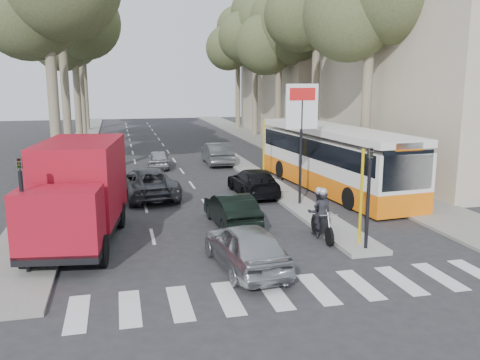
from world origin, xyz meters
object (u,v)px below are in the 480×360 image
object	(u,v)px
red_truck	(78,191)
motorcycle	(320,214)
city_bus	(332,157)
silver_hatchback	(246,246)
dark_hatchback	(231,210)

from	to	relation	value
red_truck	motorcycle	world-z (taller)	red_truck
city_bus	motorcycle	xyz separation A→B (m)	(-3.82, -7.66, -0.89)
silver_hatchback	city_bus	size ratio (longest dim) A/B	0.33
city_bus	motorcycle	bearing A→B (deg)	-121.58
motorcycle	silver_hatchback	bearing A→B (deg)	-141.12
silver_hatchback	motorcycle	world-z (taller)	motorcycle
red_truck	city_bus	bearing A→B (deg)	34.49
city_bus	dark_hatchback	bearing A→B (deg)	-146.04
city_bus	motorcycle	size ratio (longest dim) A/B	5.67
dark_hatchback	city_bus	xyz separation A→B (m)	(6.70, 5.43, 1.10)
red_truck	city_bus	distance (m)	13.92
silver_hatchback	dark_hatchback	size ratio (longest dim) A/B	1.06
silver_hatchback	motorcycle	xyz separation A→B (m)	(3.48, 2.47, 0.15)
silver_hatchback	motorcycle	distance (m)	4.27
motorcycle	dark_hatchback	bearing A→B (deg)	145.82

